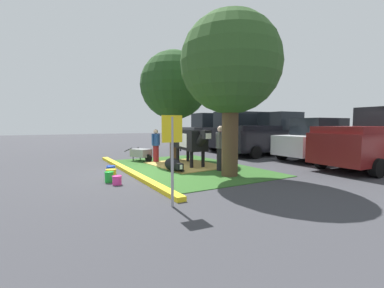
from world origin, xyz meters
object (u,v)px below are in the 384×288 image
(wheelbarrow, at_px, (141,153))
(pickup_truck_maroon, at_px, (377,140))
(cow_holstein, at_px, (190,140))
(bucket_pink, at_px, (117,180))
(parking_sign, at_px, (172,143))
(bucket_yellow, at_px, (111,174))
(bucket_blue, at_px, (111,170))
(shade_tree_right, at_px, (231,64))
(sedan_silver, at_px, (319,140))
(suv_dark_grey, at_px, (215,130))
(person_visitor_near, at_px, (220,147))
(bucket_green, at_px, (109,177))
(suv_black, at_px, (241,131))
(pickup_truck_black, at_px, (269,135))
(shade_tree_left, at_px, (174,86))
(person_handler, at_px, (156,145))
(calf_lying, at_px, (173,165))

(wheelbarrow, xyz_separation_m, pickup_truck_maroon, (6.51, 7.27, 0.73))
(cow_holstein, height_order, bucket_pink, cow_holstein)
(cow_holstein, relative_size, bucket_pink, 11.08)
(parking_sign, relative_size, bucket_yellow, 5.66)
(bucket_blue, relative_size, bucket_yellow, 0.93)
(cow_holstein, bearing_deg, shade_tree_right, 0.56)
(parking_sign, bearing_deg, wheelbarrow, 166.25)
(sedan_silver, bearing_deg, suv_dark_grey, -178.35)
(person_visitor_near, relative_size, bucket_green, 5.22)
(cow_holstein, height_order, pickup_truck_maroon, pickup_truck_maroon)
(parking_sign, bearing_deg, cow_holstein, 146.36)
(person_visitor_near, bearing_deg, bucket_blue, -112.36)
(suv_black, bearing_deg, pickup_truck_black, -0.20)
(parking_sign, bearing_deg, suv_dark_grey, 141.29)
(shade_tree_left, xyz_separation_m, wheelbarrow, (-0.29, -1.59, -3.18))
(parking_sign, distance_m, pickup_truck_black, 10.48)
(person_handler, height_order, suv_dark_grey, suv_dark_grey)
(bucket_pink, bearing_deg, suv_dark_grey, 132.06)
(wheelbarrow, distance_m, bucket_pink, 4.72)
(bucket_yellow, xyz_separation_m, bucket_green, (0.54, -0.18, 0.01))
(bucket_blue, relative_size, suv_dark_grey, 0.07)
(suv_black, height_order, pickup_truck_black, suv_black)
(bucket_blue, xyz_separation_m, sedan_silver, (1.53, 9.41, 0.84))
(cow_holstein, height_order, calf_lying, cow_holstein)
(cow_holstein, relative_size, calf_lying, 2.37)
(suv_dark_grey, relative_size, pickup_truck_black, 0.85)
(cow_holstein, distance_m, bucket_green, 4.08)
(shade_tree_right, bearing_deg, person_visitor_near, 162.51)
(shade_tree_left, height_order, pickup_truck_maroon, shade_tree_left)
(calf_lying, bearing_deg, bucket_pink, -64.19)
(shade_tree_left, xyz_separation_m, parking_sign, (6.51, -3.25, -2.21))
(shade_tree_right, relative_size, pickup_truck_black, 0.98)
(parking_sign, bearing_deg, pickup_truck_maroon, 91.84)
(sedan_silver, bearing_deg, cow_holstein, -105.65)
(bucket_green, bearing_deg, pickup_truck_maroon, 73.94)
(bucket_blue, height_order, pickup_truck_maroon, pickup_truck_maroon)
(pickup_truck_maroon, bearing_deg, bucket_yellow, -109.32)
(cow_holstein, bearing_deg, pickup_truck_maroon, 53.95)
(shade_tree_right, distance_m, bucket_green, 5.21)
(suv_dark_grey, height_order, pickup_truck_maroon, suv_dark_grey)
(cow_holstein, distance_m, sedan_silver, 6.33)
(suv_dark_grey, bearing_deg, wheelbarrow, -59.25)
(bucket_pink, height_order, pickup_truck_maroon, pickup_truck_maroon)
(bucket_blue, bearing_deg, cow_holstein, 92.98)
(bucket_green, relative_size, pickup_truck_maroon, 0.06)
(pickup_truck_black, bearing_deg, bucket_green, -74.30)
(person_visitor_near, bearing_deg, suv_dark_grey, 145.97)
(person_visitor_near, bearing_deg, pickup_truck_maroon, 64.84)
(bucket_blue, bearing_deg, parking_sign, 3.61)
(shade_tree_left, relative_size, bucket_green, 16.31)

